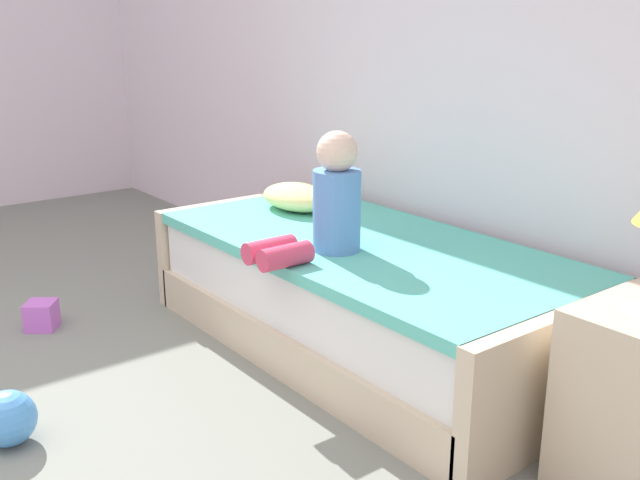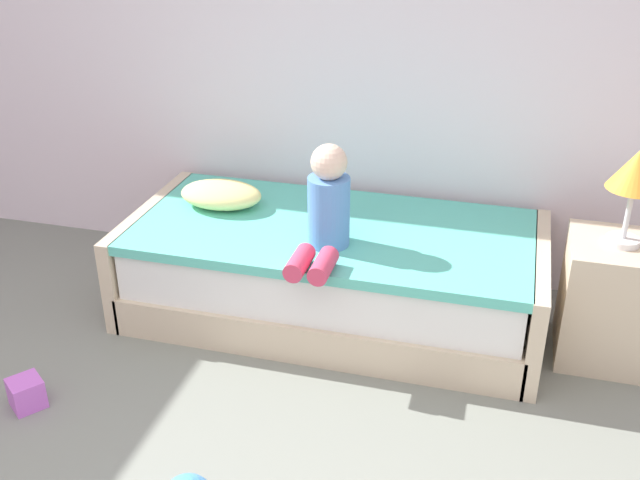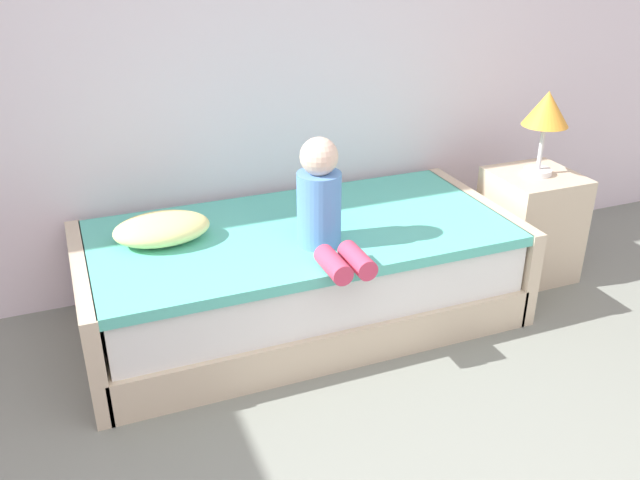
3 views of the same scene
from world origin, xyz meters
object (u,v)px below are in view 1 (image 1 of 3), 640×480
child_figure (328,204)px  toy_block (41,315)px  bed (364,295)px  toy_ball (8,418)px  pillow (298,197)px

child_figure → toy_block: (-1.12, -0.87, -0.64)m
bed → child_figure: size_ratio=4.14×
toy_ball → child_figure: bearing=82.6°
toy_ball → toy_block: size_ratio=1.47×
child_figure → pillow: 0.75m
bed → toy_ball: bearing=-95.4°
bed → toy_block: (-1.10, -1.10, -0.18)m
bed → toy_ball: (-0.14, -1.51, -0.15)m
toy_ball → toy_block: toy_ball is taller
toy_ball → toy_block: (-0.95, 0.41, -0.03)m
bed → pillow: pillow is taller
child_figure → toy_block: bearing=-142.2°
toy_ball → toy_block: bearing=156.5°
bed → toy_ball: bed is taller
toy_ball → bed: bearing=84.6°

